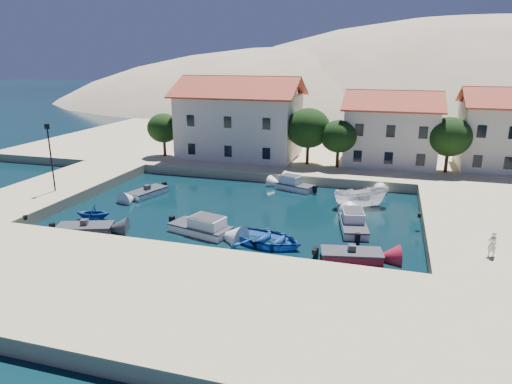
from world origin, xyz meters
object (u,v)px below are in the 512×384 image
Objects in this scene: building_mid at (391,127)px; pedestrian at (492,244)px; building_right at (505,128)px; lamppost at (50,151)px; building_left at (240,116)px; cabin_cruiser_south at (200,227)px; cabin_cruiser_east at (353,224)px; rowboat_south at (267,244)px; boat_east at (360,207)px.

building_mid reaches higher than pedestrian.
lamppost is (-41.50, -22.00, -0.72)m from building_right.
cabin_cruiser_south is at bearing -78.90° from building_left.
rowboat_south is at bearing 117.60° from cabin_cruiser_east.
building_right is at bearing 60.06° from cabin_cruiser_south.
cabin_cruiser_east is at bearing -96.03° from building_mid.
rowboat_south is 14.68m from pedestrian.
building_mid is at bearing -96.26° from pedestrian.
cabin_cruiser_south is at bearing 105.52° from boat_east.
lamppost is at bearing -27.78° from pedestrian.
lamppost reaches higher than pedestrian.
building_left is at bearing 35.66° from rowboat_south.
building_mid is 15.69m from boat_east.
building_left is 23.10m from lamppost.
cabin_cruiser_south is at bearing -12.46° from lamppost.
building_left reaches higher than boat_east.
pedestrian is (-5.36, -26.33, -3.65)m from building_right.
rowboat_south is 3.36× the size of pedestrian.
cabin_cruiser_south reaches higher than boat_east.
boat_east is at bearing -40.56° from building_left.
building_right is (12.00, 1.00, 0.25)m from building_mid.
rowboat_south is at bearing -107.46° from building_mid.
lamppost is 1.26× the size of cabin_cruiser_east.
lamppost reaches higher than boat_east.
building_right is 1.81× the size of cabin_cruiser_south.
boat_east is at bearing -16.07° from rowboat_south.
boat_east is (27.45, 6.35, -4.75)m from lamppost.
lamppost is 28.58m from boat_east.
boat_east is (11.33, 9.91, -0.48)m from cabin_cruiser_south.
building_left reaches higher than cabin_cruiser_east.
building_right reaches higher than building_mid.
cabin_cruiser_east is at bearing -123.27° from building_right.
lamppost is at bearing -119.90° from building_left.
pedestrian is at bearing 12.65° from cabin_cruiser_south.
boat_east is (0.13, 5.95, -0.48)m from cabin_cruiser_east.
building_mid is at bearing 76.27° from cabin_cruiser_south.
cabin_cruiser_south is 11.88m from cabin_cruiser_east.
building_left is 26.88m from rowboat_south.
cabin_cruiser_south is 5.51m from rowboat_south.
pedestrian is at bearing -101.51° from building_right.
cabin_cruiser_east is 5.97m from boat_east.
building_mid is at bearing -33.60° from boat_east.
boat_east is 3.11× the size of pedestrian.
lamppost is at bearing 77.37° from boat_east.
building_right is 33.37m from rowboat_south.
building_right is 21.73m from boat_east.
building_mid reaches higher than boat_east.
cabin_cruiser_south is 1.06× the size of cabin_cruiser_east.
pedestrian is at bearing -129.23° from cabin_cruiser_east.
building_right is 1.86× the size of boat_east.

